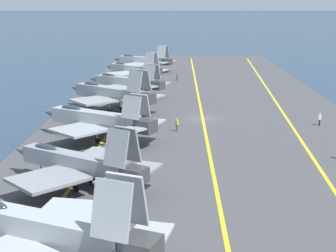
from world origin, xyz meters
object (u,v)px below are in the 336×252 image
(parked_jet_fourth, at_px, (97,119))
(crew_yellow_vest, at_px, (177,124))
(parked_jet_sixth, at_px, (126,82))
(crew_brown_vest, at_px, (177,76))
(parked_jet_fifth, at_px, (111,93))
(crew_white_vest, at_px, (320,119))
(parked_jet_third, at_px, (78,163))
(parked_jet_second, at_px, (42,228))
(parked_jet_eighth, at_px, (143,60))
(parked_jet_seventh, at_px, (133,69))

(parked_jet_fourth, bearing_deg, crew_yellow_vest, -65.31)
(parked_jet_sixth, distance_m, crew_brown_vest, 19.65)
(parked_jet_fifth, bearing_deg, crew_white_vest, -106.54)
(crew_brown_vest, bearing_deg, parked_jet_third, 172.47)
(parked_jet_second, height_order, parked_jet_third, parked_jet_second)
(crew_brown_vest, height_order, crew_white_vest, crew_brown_vest)
(parked_jet_eighth, relative_size, crew_yellow_vest, 9.23)
(parked_jet_fifth, bearing_deg, parked_jet_fourth, -178.00)
(parked_jet_third, height_order, parked_jet_fifth, parked_jet_fifth)
(crew_yellow_vest, bearing_deg, parked_jet_fourth, 114.69)
(parked_jet_fifth, xyz_separation_m, crew_brown_vest, (31.71, -10.04, -1.78))
(parked_jet_sixth, distance_m, parked_jet_eighth, 32.71)
(parked_jet_second, relative_size, parked_jet_fifth, 1.03)
(parked_jet_seventh, xyz_separation_m, crew_white_vest, (-39.44, -28.92, -1.63))
(parked_jet_seventh, height_order, crew_yellow_vest, parked_jet_seventh)
(parked_jet_second, relative_size, crew_yellow_vest, 9.70)
(parked_jet_seventh, distance_m, parked_jet_eighth, 16.50)
(parked_jet_sixth, height_order, crew_yellow_vest, parked_jet_sixth)
(parked_jet_second, bearing_deg, parked_jet_eighth, 0.23)
(parked_jet_fifth, xyz_separation_m, crew_white_vest, (-8.83, -29.72, -1.86))
(parked_jet_seventh, relative_size, parked_jet_eighth, 0.91)
(parked_jet_seventh, height_order, crew_white_vest, parked_jet_seventh)
(crew_yellow_vest, bearing_deg, parked_jet_second, 167.05)
(parked_jet_third, distance_m, parked_jet_eighth, 80.54)
(parked_jet_third, bearing_deg, parked_jet_sixth, 0.67)
(crew_white_vest, bearing_deg, parked_jet_eighth, 26.65)
(parked_jet_eighth, bearing_deg, parked_jet_second, -179.77)
(crew_brown_vest, bearing_deg, parked_jet_fifth, 162.43)
(parked_jet_fourth, distance_m, parked_jet_eighth, 64.03)
(parked_jet_sixth, bearing_deg, parked_jet_third, -179.33)
(parked_jet_sixth, height_order, crew_brown_vest, parked_jet_sixth)
(parked_jet_third, relative_size, parked_jet_fourth, 0.92)
(crew_brown_vest, relative_size, crew_white_vest, 1.09)
(parked_jet_second, bearing_deg, parked_jet_fifth, 2.43)
(parked_jet_fourth, xyz_separation_m, crew_yellow_vest, (4.44, -9.66, -1.61))
(parked_jet_sixth, xyz_separation_m, parked_jet_seventh, (16.23, 0.06, 0.26))
(parked_jet_fourth, xyz_separation_m, crew_white_vest, (8.10, -29.13, -1.62))
(parked_jet_eighth, relative_size, crew_white_vest, 9.27)
(parked_jet_third, height_order, crew_white_vest, parked_jet_third)
(parked_jet_fourth, distance_m, parked_jet_sixth, 31.32)
(parked_jet_fourth, distance_m, parked_jet_seventh, 47.55)
(parked_jet_fifth, bearing_deg, parked_jet_seventh, -1.51)
(parked_jet_third, bearing_deg, parked_jet_seventh, 0.56)
(parked_jet_eighth, bearing_deg, crew_brown_vest, -151.43)
(parked_jet_fourth, distance_m, crew_white_vest, 30.28)
(parked_jet_fifth, xyz_separation_m, parked_jet_sixth, (14.39, -0.87, -0.49))
(parked_jet_fourth, bearing_deg, parked_jet_sixth, -0.50)
(crew_white_vest, bearing_deg, parked_jet_third, 131.03)
(parked_jet_second, distance_m, crew_yellow_vest, 36.66)
(parked_jet_eighth, bearing_deg, crew_yellow_vest, -171.80)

